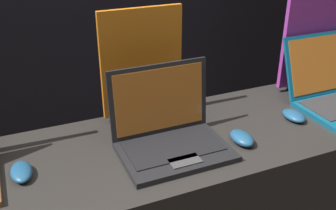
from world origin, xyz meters
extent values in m
ellipsoid|color=navy|center=(-0.51, 0.28, 0.96)|extent=(0.07, 0.12, 0.03)
cube|color=black|center=(-0.01, 0.20, 0.95)|extent=(0.37, 0.26, 0.02)
cube|color=black|center=(-0.01, 0.22, 0.96)|extent=(0.33, 0.18, 0.00)
cube|color=#3F3F42|center=(-0.01, 0.12, 0.96)|extent=(0.10, 0.06, 0.00)
cube|color=black|center=(-0.01, 0.34, 1.09)|extent=(0.37, 0.04, 0.26)
cube|color=#A5591E|center=(-0.01, 0.33, 1.09)|extent=(0.33, 0.02, 0.23)
ellipsoid|color=navy|center=(0.24, 0.17, 0.96)|extent=(0.07, 0.11, 0.04)
cube|color=black|center=(-0.01, 0.51, 0.95)|extent=(0.18, 0.07, 0.02)
cube|color=orange|center=(-0.01, 0.51, 1.17)|extent=(0.33, 0.02, 0.42)
cube|color=#0F5170|center=(0.77, 0.40, 1.09)|extent=(0.35, 0.11, 0.26)
cube|color=#A5591E|center=(0.77, 0.39, 1.09)|extent=(0.32, 0.09, 0.22)
ellipsoid|color=navy|center=(0.53, 0.24, 0.96)|extent=(0.07, 0.11, 0.03)
cube|color=black|center=(0.77, 0.48, 0.95)|extent=(0.15, 0.07, 0.02)
cube|color=purple|center=(0.77, 0.48, 1.19)|extent=(0.28, 0.02, 0.45)
cylinder|color=#282833|center=(1.28, 1.00, 0.42)|extent=(0.26, 0.26, 0.83)
cylinder|color=#334C7F|center=(1.28, 1.00, 1.18)|extent=(0.33, 0.33, 0.69)
camera|label=1|loc=(-0.48, -0.83, 1.69)|focal=42.00mm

